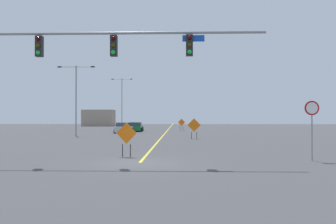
{
  "coord_description": "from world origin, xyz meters",
  "views": [
    {
      "loc": [
        1.98,
        -17.84,
        2.32
      ],
      "look_at": [
        0.79,
        19.57,
        2.78
      ],
      "focal_mm": 38.22,
      "sensor_mm": 36.0,
      "label": 1
    }
  ],
  "objects_px": {
    "stop_sign": "(312,119)",
    "traffic_signal_assembly": "(74,55)",
    "street_lamp_mid_right": "(76,94)",
    "street_lamp_far_left": "(122,99)",
    "construction_sign_median_near": "(126,135)",
    "construction_sign_median_far": "(182,123)",
    "construction_sign_right_lane": "(194,126)",
    "car_green_passing": "(136,127)",
    "car_silver_near": "(124,128)"
  },
  "relations": [
    {
      "from": "stop_sign",
      "to": "traffic_signal_assembly",
      "type": "bearing_deg",
      "value": -174.79
    },
    {
      "from": "street_lamp_mid_right",
      "to": "street_lamp_far_left",
      "type": "bearing_deg",
      "value": 88.25
    },
    {
      "from": "street_lamp_far_left",
      "to": "traffic_signal_assembly",
      "type": "bearing_deg",
      "value": -83.4
    },
    {
      "from": "traffic_signal_assembly",
      "to": "construction_sign_median_near",
      "type": "height_order",
      "value": "traffic_signal_assembly"
    },
    {
      "from": "construction_sign_median_near",
      "to": "construction_sign_median_far",
      "type": "height_order",
      "value": "construction_sign_median_near"
    },
    {
      "from": "construction_sign_right_lane",
      "to": "car_green_passing",
      "type": "xyz_separation_m",
      "value": [
        -8.24,
        18.22,
        -0.67
      ]
    },
    {
      "from": "traffic_signal_assembly",
      "to": "street_lamp_far_left",
      "type": "xyz_separation_m",
      "value": [
        -6.1,
        52.71,
        0.36
      ]
    },
    {
      "from": "construction_sign_median_far",
      "to": "stop_sign",
      "type": "bearing_deg",
      "value": -80.05
    },
    {
      "from": "street_lamp_mid_right",
      "to": "stop_sign",
      "type": "bearing_deg",
      "value": -50.24
    },
    {
      "from": "street_lamp_mid_right",
      "to": "construction_sign_median_near",
      "type": "distance_m",
      "value": 23.78
    },
    {
      "from": "stop_sign",
      "to": "construction_sign_right_lane",
      "type": "relative_size",
      "value": 1.48
    },
    {
      "from": "construction_sign_median_near",
      "to": "stop_sign",
      "type": "bearing_deg",
      "value": -8.75
    },
    {
      "from": "construction_sign_median_near",
      "to": "car_green_passing",
      "type": "distance_m",
      "value": 34.91
    },
    {
      "from": "car_silver_near",
      "to": "construction_sign_median_far",
      "type": "bearing_deg",
      "value": 37.16
    },
    {
      "from": "traffic_signal_assembly",
      "to": "car_silver_near",
      "type": "xyz_separation_m",
      "value": [
        -2.58,
        32.54,
        -4.72
      ]
    },
    {
      "from": "construction_sign_median_near",
      "to": "car_green_passing",
      "type": "xyz_separation_m",
      "value": [
        -3.67,
        34.71,
        -0.58
      ]
    },
    {
      "from": "stop_sign",
      "to": "construction_sign_right_lane",
      "type": "distance_m",
      "value": 18.85
    },
    {
      "from": "street_lamp_mid_right",
      "to": "car_silver_near",
      "type": "distance_m",
      "value": 10.33
    },
    {
      "from": "car_silver_near",
      "to": "street_lamp_far_left",
      "type": "bearing_deg",
      "value": 99.89
    },
    {
      "from": "construction_sign_median_far",
      "to": "car_silver_near",
      "type": "xyz_separation_m",
      "value": [
        -8.24,
        -6.25,
        -0.55
      ]
    },
    {
      "from": "construction_sign_median_near",
      "to": "street_lamp_far_left",
      "type": "bearing_deg",
      "value": 99.5
    },
    {
      "from": "street_lamp_far_left",
      "to": "street_lamp_mid_right",
      "type": "xyz_separation_m",
      "value": [
        -0.87,
        -28.47,
        -0.76
      ]
    },
    {
      "from": "street_lamp_mid_right",
      "to": "car_green_passing",
      "type": "relative_size",
      "value": 1.85
    },
    {
      "from": "stop_sign",
      "to": "construction_sign_median_far",
      "type": "distance_m",
      "value": 38.26
    },
    {
      "from": "traffic_signal_assembly",
      "to": "construction_sign_median_near",
      "type": "xyz_separation_m",
      "value": [
        2.28,
        2.66,
        -4.17
      ]
    },
    {
      "from": "stop_sign",
      "to": "car_silver_near",
      "type": "xyz_separation_m",
      "value": [
        -14.85,
        31.42,
        -1.5
      ]
    },
    {
      "from": "stop_sign",
      "to": "street_lamp_mid_right",
      "type": "relative_size",
      "value": 0.38
    },
    {
      "from": "street_lamp_far_left",
      "to": "construction_sign_right_lane",
      "type": "distance_m",
      "value": 36.25
    },
    {
      "from": "traffic_signal_assembly",
      "to": "street_lamp_far_left",
      "type": "distance_m",
      "value": 53.07
    },
    {
      "from": "car_silver_near",
      "to": "traffic_signal_assembly",
      "type": "bearing_deg",
      "value": -85.46
    },
    {
      "from": "stop_sign",
      "to": "construction_sign_median_near",
      "type": "relative_size",
      "value": 1.6
    },
    {
      "from": "construction_sign_median_far",
      "to": "car_green_passing",
      "type": "bearing_deg",
      "value": -168.61
    },
    {
      "from": "street_lamp_far_left",
      "to": "car_silver_near",
      "type": "distance_m",
      "value": 21.1
    },
    {
      "from": "stop_sign",
      "to": "construction_sign_median_near",
      "type": "height_order",
      "value": "stop_sign"
    },
    {
      "from": "construction_sign_median_near",
      "to": "traffic_signal_assembly",
      "type": "bearing_deg",
      "value": -130.6
    },
    {
      "from": "street_lamp_far_left",
      "to": "construction_sign_median_near",
      "type": "height_order",
      "value": "street_lamp_far_left"
    },
    {
      "from": "car_green_passing",
      "to": "car_silver_near",
      "type": "bearing_deg",
      "value": -103.79
    },
    {
      "from": "car_green_passing",
      "to": "street_lamp_far_left",
      "type": "bearing_deg",
      "value": 107.03
    },
    {
      "from": "traffic_signal_assembly",
      "to": "construction_sign_median_far",
      "type": "relative_size",
      "value": 7.85
    },
    {
      "from": "car_silver_near",
      "to": "construction_sign_median_near",
      "type": "bearing_deg",
      "value": -80.76
    },
    {
      "from": "car_silver_near",
      "to": "stop_sign",
      "type": "bearing_deg",
      "value": -64.7
    },
    {
      "from": "construction_sign_right_lane",
      "to": "construction_sign_median_near",
      "type": "bearing_deg",
      "value": -105.47
    },
    {
      "from": "traffic_signal_assembly",
      "to": "construction_sign_right_lane",
      "type": "bearing_deg",
      "value": 70.34
    },
    {
      "from": "car_green_passing",
      "to": "car_silver_near",
      "type": "relative_size",
      "value": 1.05
    },
    {
      "from": "street_lamp_mid_right",
      "to": "construction_sign_median_far",
      "type": "xyz_separation_m",
      "value": [
        12.63,
        14.55,
        -3.76
      ]
    },
    {
      "from": "construction_sign_median_near",
      "to": "car_silver_near",
      "type": "relative_size",
      "value": 0.46
    },
    {
      "from": "stop_sign",
      "to": "street_lamp_mid_right",
      "type": "bearing_deg",
      "value": 129.76
    },
    {
      "from": "traffic_signal_assembly",
      "to": "stop_sign",
      "type": "distance_m",
      "value": 12.73
    },
    {
      "from": "street_lamp_far_left",
      "to": "construction_sign_median_far",
      "type": "relative_size",
      "value": 5.07
    },
    {
      "from": "car_green_passing",
      "to": "construction_sign_right_lane",
      "type": "bearing_deg",
      "value": -65.67
    }
  ]
}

